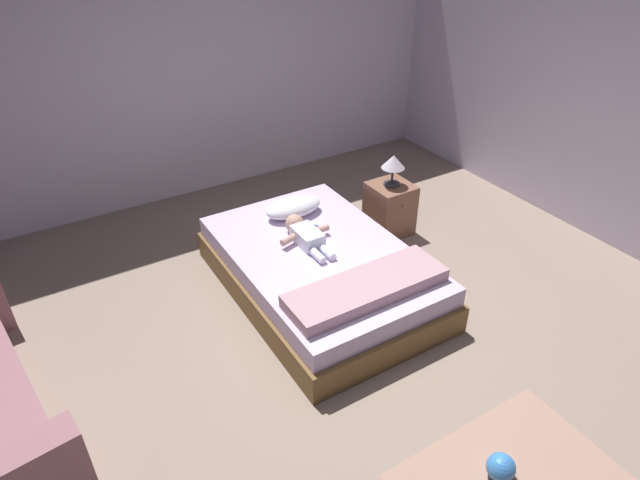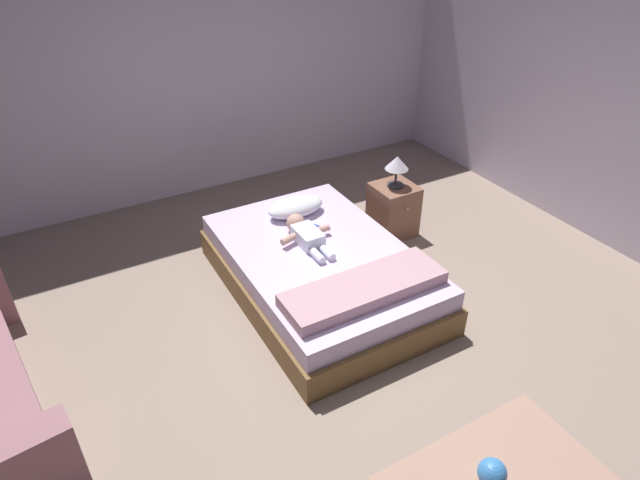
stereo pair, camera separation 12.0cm
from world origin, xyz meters
TOP-DOWN VIEW (x-y plane):
  - ground_plane at (0.00, 0.00)m, footprint 8.00×8.00m
  - wall_behind_bed at (0.00, 3.00)m, footprint 8.00×0.12m
  - bed at (0.24, 0.70)m, footprint 1.34×2.04m
  - pillow at (0.34, 1.30)m, footprint 0.52×0.28m
  - baby at (0.21, 0.88)m, footprint 0.45×0.61m
  - toothbrush at (0.41, 1.02)m, footprint 0.09×0.15m
  - nightstand at (1.30, 1.15)m, footprint 0.38×0.41m
  - lamp at (1.30, 1.15)m, footprint 0.22×0.22m
  - rug at (0.26, -1.35)m, footprint 1.25×0.80m
  - toy_ball at (0.22, -1.31)m, footprint 0.16×0.16m
  - blanket at (0.24, 0.06)m, footprint 1.21×0.39m

SIDE VIEW (x-z plane):
  - ground_plane at x=0.00m, z-range 0.00..0.00m
  - rug at x=0.26m, z-range 0.00..0.01m
  - toy_ball at x=0.22m, z-range 0.01..0.17m
  - bed at x=0.24m, z-range 0.00..0.40m
  - nightstand at x=1.30m, z-range 0.00..0.51m
  - toothbrush at x=0.41m, z-range 0.40..0.42m
  - blanket at x=0.24m, z-range 0.40..0.50m
  - baby at x=0.21m, z-range 0.39..0.54m
  - pillow at x=0.34m, z-range 0.40..0.56m
  - lamp at x=1.30m, z-range 0.58..0.88m
  - wall_behind_bed at x=0.00m, z-range 0.00..2.88m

